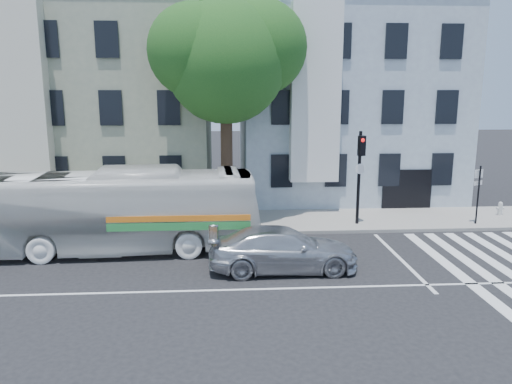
{
  "coord_description": "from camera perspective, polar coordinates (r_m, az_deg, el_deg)",
  "views": [
    {
      "loc": [
        -0.11,
        -15.03,
        6.37
      ],
      "look_at": [
        1.1,
        3.85,
        2.4
      ],
      "focal_mm": 35.0,
      "sensor_mm": 36.0,
      "label": 1
    }
  ],
  "objects": [
    {
      "name": "ground",
      "position": [
        16.32,
        -3.04,
        -11.13
      ],
      "size": [
        120.0,
        120.0,
        0.0
      ],
      "primitive_type": "plane",
      "color": "black",
      "rests_on": "ground"
    },
    {
      "name": "sidewalk_far",
      "position": [
        23.87,
        -3.27,
        -3.46
      ],
      "size": [
        80.0,
        4.0,
        0.15
      ],
      "primitive_type": "cube",
      "color": "gray",
      "rests_on": "ground"
    },
    {
      "name": "building_left",
      "position": [
        30.82,
        -16.82,
        9.74
      ],
      "size": [
        12.0,
        10.0,
        11.0
      ],
      "primitive_type": "cube",
      "color": "gray",
      "rests_on": "ground"
    },
    {
      "name": "building_right",
      "position": [
        30.87,
        9.81,
        10.07
      ],
      "size": [
        12.0,
        10.0,
        11.0
      ],
      "primitive_type": "cube",
      "color": "#96A2B2",
      "rests_on": "ground"
    },
    {
      "name": "street_tree",
      "position": [
        23.81,
        -3.36,
        15.35
      ],
      "size": [
        7.3,
        5.9,
        11.1
      ],
      "color": "#2D2116",
      "rests_on": "ground"
    },
    {
      "name": "bus",
      "position": [
        20.33,
        -16.48,
        -2.08
      ],
      "size": [
        3.21,
        11.91,
        3.29
      ],
      "primitive_type": "imported",
      "rotation": [
        0.0,
        0.0,
        1.61
      ],
      "color": "silver",
      "rests_on": "ground"
    },
    {
      "name": "sedan",
      "position": [
        17.77,
        3.09,
        -6.55
      ],
      "size": [
        2.2,
        5.29,
        1.53
      ],
      "primitive_type": "imported",
      "rotation": [
        0.0,
        0.0,
        1.58
      ],
      "color": "#BBBDC3",
      "rests_on": "ground"
    },
    {
      "name": "hedge",
      "position": [
        22.92,
        -18.79,
        -3.63
      ],
      "size": [
        8.54,
        1.36,
        0.7
      ],
      "primitive_type": null,
      "rotation": [
        0.0,
        0.0,
        -0.06
      ],
      "color": "#2D541B",
      "rests_on": "sidewalk_far"
    },
    {
      "name": "traffic_signal",
      "position": [
        23.14,
        11.79,
        2.92
      ],
      "size": [
        0.45,
        0.54,
        4.45
      ],
      "rotation": [
        0.0,
        0.0,
        0.36
      ],
      "color": "black",
      "rests_on": "ground"
    },
    {
      "name": "fire_hydrant",
      "position": [
        27.6,
        26.13,
        -1.67
      ],
      "size": [
        0.38,
        0.22,
        0.68
      ],
      "rotation": [
        0.0,
        0.0,
        -0.1
      ],
      "color": "#BABAB5",
      "rests_on": "sidewalk_far"
    },
    {
      "name": "far_sign_pole",
      "position": [
        25.11,
        24.07,
        0.47
      ],
      "size": [
        0.47,
        0.25,
        2.73
      ],
      "rotation": [
        0.0,
        0.0,
        0.41
      ],
      "color": "black",
      "rests_on": "sidewalk_far"
    }
  ]
}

